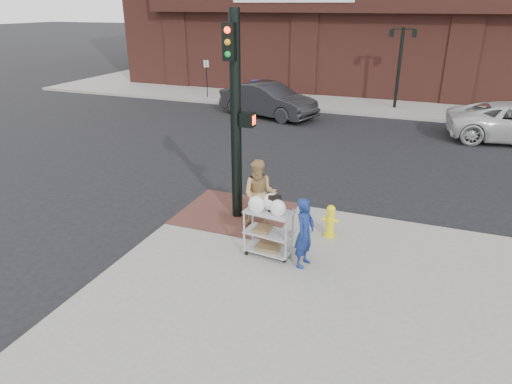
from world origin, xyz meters
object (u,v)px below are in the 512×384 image
at_px(woman_blue, 305,233).
at_px(fire_hydrant, 330,221).
at_px(traffic_signal_pole, 236,113).
at_px(sedan_dark, 268,100).
at_px(pedestrian_tan, 260,194).
at_px(lamp_post, 400,59).
at_px(utility_cart, 269,228).

xyz_separation_m(woman_blue, fire_hydrant, (0.23, 1.44, -0.35)).
xyz_separation_m(traffic_signal_pole, sedan_dark, (-3.28, 11.44, -2.01)).
relative_size(sedan_dark, fire_hydrant, 6.25).
distance_m(pedestrian_tan, sedan_dark, 12.47).
height_order(sedan_dark, fire_hydrant, sedan_dark).
bearing_deg(woman_blue, lamp_post, 9.69).
bearing_deg(sedan_dark, lamp_post, -39.10).
bearing_deg(fire_hydrant, traffic_signal_pole, 174.19).
bearing_deg(woman_blue, sedan_dark, 33.27).
bearing_deg(utility_cart, pedestrian_tan, 118.80).
bearing_deg(pedestrian_tan, utility_cart, -73.49).
relative_size(lamp_post, woman_blue, 2.65).
height_order(woman_blue, fire_hydrant, woman_blue).
bearing_deg(traffic_signal_pole, woman_blue, -37.31).
height_order(traffic_signal_pole, woman_blue, traffic_signal_pole).
distance_m(lamp_post, pedestrian_tan, 15.77).
height_order(lamp_post, traffic_signal_pole, traffic_signal_pole).
distance_m(traffic_signal_pole, pedestrian_tan, 2.00).
height_order(lamp_post, utility_cart, lamp_post).
relative_size(woman_blue, pedestrian_tan, 0.88).
distance_m(pedestrian_tan, utility_cart, 1.36).
bearing_deg(fire_hydrant, utility_cart, -129.60).
bearing_deg(fire_hydrant, pedestrian_tan, -176.28).
bearing_deg(utility_cart, traffic_signal_pole, 131.96).
xyz_separation_m(traffic_signal_pole, fire_hydrant, (2.45, -0.25, -2.27)).
xyz_separation_m(woman_blue, pedestrian_tan, (-1.48, 1.33, 0.10)).
relative_size(traffic_signal_pole, sedan_dark, 1.00).
bearing_deg(fire_hydrant, sedan_dark, 116.08).
bearing_deg(utility_cart, sedan_dark, 109.74).
height_order(lamp_post, pedestrian_tan, lamp_post).
bearing_deg(pedestrian_tan, woman_blue, -54.19).
height_order(woman_blue, utility_cart, woman_blue).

